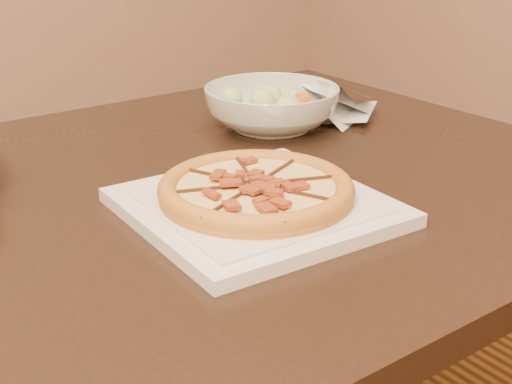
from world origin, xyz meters
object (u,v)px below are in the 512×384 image
(dining_table, at_px, (127,265))
(plate, at_px, (256,206))
(salad_bowl, at_px, (272,108))
(pizza, at_px, (256,189))

(dining_table, distance_m, plate, 0.21)
(plate, relative_size, salad_bowl, 1.33)
(pizza, distance_m, salad_bowl, 0.37)
(plate, xyz_separation_m, pizza, (-0.00, 0.00, 0.02))
(dining_table, bearing_deg, salad_bowl, 22.26)
(plate, bearing_deg, dining_table, 131.80)
(plate, distance_m, pizza, 0.02)
(dining_table, bearing_deg, plate, -48.20)
(dining_table, height_order, plate, plate)
(dining_table, relative_size, salad_bowl, 6.21)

